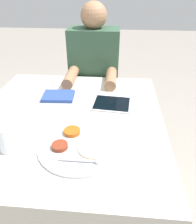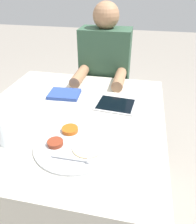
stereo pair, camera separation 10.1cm
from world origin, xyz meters
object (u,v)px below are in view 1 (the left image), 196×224
person_diner (94,93)px  drinking_glass (7,138)px  thali_tray (79,145)px  tablet_device (112,104)px  red_notebook (58,96)px

person_diner → drinking_glass: (-0.25, -0.89, 0.24)m
thali_tray → tablet_device: (0.12, 0.36, -0.00)m
red_notebook → tablet_device: red_notebook is taller
drinking_glass → person_diner: bearing=74.3°
thali_tray → person_diner: 0.87m
thali_tray → red_notebook: (-0.19, 0.41, 0.00)m
person_diner → tablet_device: bearing=-73.2°
tablet_device → drinking_glass: bearing=-134.8°
red_notebook → thali_tray: bearing=-65.5°
thali_tray → person_diner: bearing=91.8°
tablet_device → person_diner: size_ratio=0.18×
tablet_device → person_diner: 0.54m
red_notebook → drinking_glass: drinking_glass is taller
thali_tray → red_notebook: size_ratio=1.83×
red_notebook → person_diner: size_ratio=0.15×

